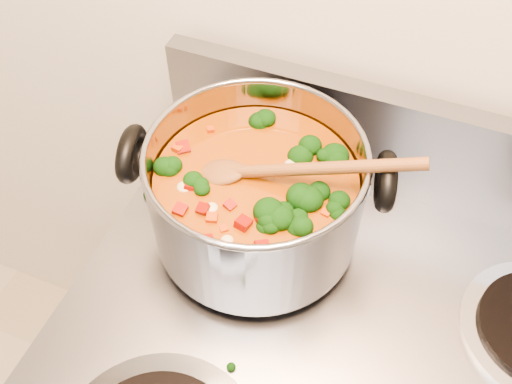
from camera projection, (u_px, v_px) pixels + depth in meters
stockpot at (256, 195)px, 0.69m from camera, size 0.32×0.26×0.16m
wooden_spoon at (268, 171)px, 0.65m from camera, size 0.27×0.08×0.09m
cooktop_crumbs at (256, 214)px, 0.78m from camera, size 0.25×0.22×0.01m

